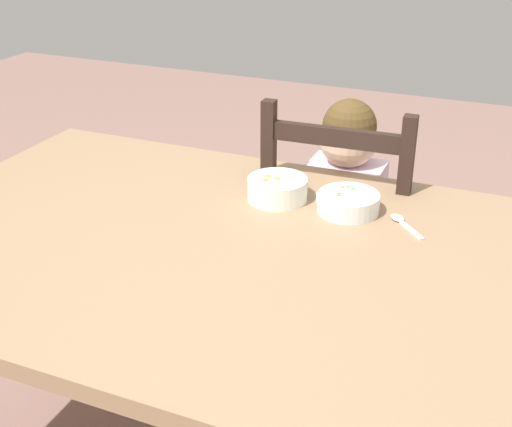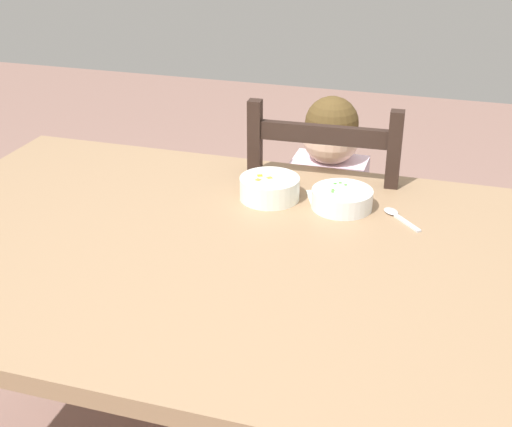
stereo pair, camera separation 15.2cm
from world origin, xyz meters
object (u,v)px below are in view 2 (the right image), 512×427
Objects in this scene: dining_table at (216,277)px; bowl_of_peas at (342,198)px; spoon at (396,215)px; bowl_of_carrots at (270,187)px; dining_chair at (325,252)px; child_figure at (326,204)px.

bowl_of_peas is (0.24, 0.28, 0.11)m from dining_table.
spoon is (0.38, 0.27, 0.09)m from dining_table.
bowl_of_peas reaches higher than spoon.
bowl_of_peas is at bearing 0.03° from bowl_of_carrots.
dining_table is at bearing -144.76° from spoon.
bowl_of_peas is 0.14m from spoon.
bowl_of_peas is at bearing 175.62° from spoon.
dining_table is at bearing -100.26° from bowl_of_carrots.
dining_chair is 0.49m from spoon.
bowl_of_carrots is 0.33m from spoon.
bowl_of_carrots is (-0.09, -0.29, 0.17)m from child_figure.
dining_chair reaches higher than bowl_of_carrots.
dining_chair is (0.15, 0.57, -0.22)m from dining_table.
child_figure is at bearing 127.47° from spoon.
child_figure is 6.22× the size of bowl_of_peas.
bowl_of_peas is 0.99× the size of bowl_of_carrots.
dining_chair reaches higher than dining_table.
dining_table is 0.63m from dining_chair.
spoon is at bearing 35.24° from dining_table.
dining_table is 1.65× the size of child_figure.
bowl_of_carrots is at bearing 79.74° from dining_table.
dining_table is 10.28× the size of bowl_of_peas.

